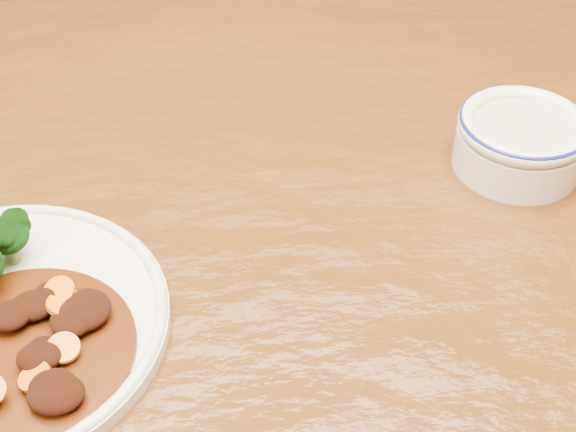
{
  "coord_description": "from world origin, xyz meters",
  "views": [
    {
      "loc": [
        -0.03,
        -0.48,
        1.2
      ],
      "look_at": [
        0.0,
        0.01,
        0.77
      ],
      "focal_mm": 50.0,
      "sensor_mm": 36.0,
      "label": 1
    }
  ],
  "objects": [
    {
      "name": "dining_table",
      "position": [
        0.0,
        0.0,
        0.67
      ],
      "size": [
        1.5,
        0.9,
        0.75
      ],
      "rotation": [
        0.0,
        0.0,
        0.0
      ],
      "color": "#502A0E",
      "rests_on": "ground"
    },
    {
      "name": "mince_stew",
      "position": [
        -0.19,
        -0.11,
        0.77
      ],
      "size": [
        0.16,
        0.16,
        0.03
      ],
      "color": "#481C07",
      "rests_on": "dinner_plate"
    },
    {
      "name": "dip_bowl",
      "position": [
        0.22,
        0.08,
        0.78
      ],
      "size": [
        0.12,
        0.12,
        0.05
      ],
      "rotation": [
        0.0,
        0.0,
        0.37
      ],
      "color": "white",
      "rests_on": "dining_table"
    }
  ]
}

